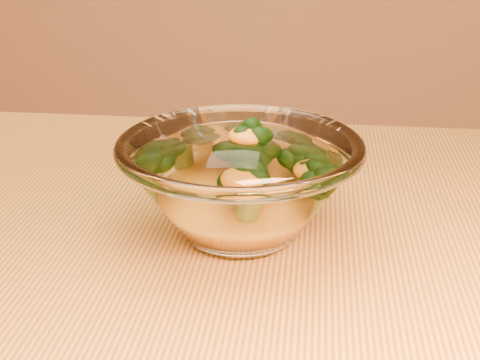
% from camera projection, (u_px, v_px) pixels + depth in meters
% --- Properties ---
extents(glass_bowl, '(0.21, 0.21, 0.09)m').
position_uv_depth(glass_bowl, '(240.00, 185.00, 0.58)').
color(glass_bowl, white).
rests_on(glass_bowl, table).
extents(cheese_sauce, '(0.11, 0.11, 0.03)m').
position_uv_depth(cheese_sauce, '(240.00, 206.00, 0.58)').
color(cheese_sauce, orange).
rests_on(cheese_sauce, glass_bowl).
extents(broccoli_heap, '(0.16, 0.13, 0.07)m').
position_uv_depth(broccoli_heap, '(243.00, 166.00, 0.58)').
color(broccoli_heap, black).
rests_on(broccoli_heap, cheese_sauce).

